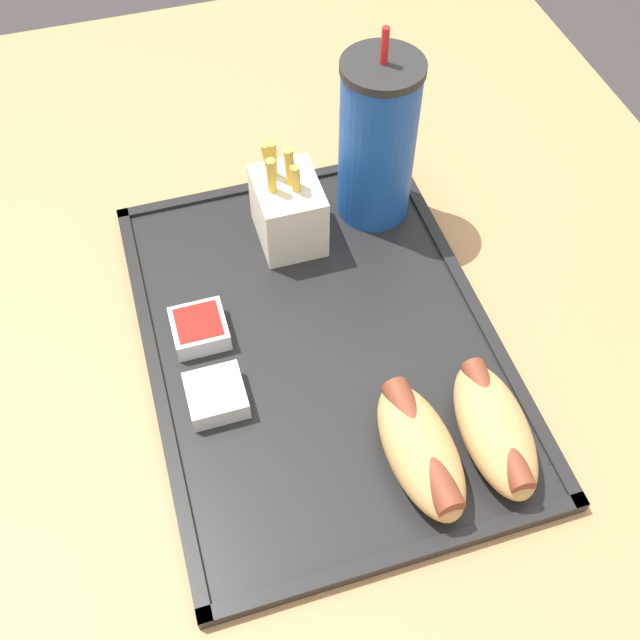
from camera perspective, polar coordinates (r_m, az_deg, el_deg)
ground_plane at (r=1.42m, az=-1.37°, el=-18.70°), size 8.00×8.00×0.00m
dining_table at (r=1.06m, az=-1.78°, el=-12.39°), size 1.15×0.97×0.76m
food_tray at (r=0.71m, az=0.00°, el=-1.67°), size 0.44×0.32×0.01m
soda_cup at (r=0.76m, az=4.39°, el=13.41°), size 0.08×0.08×0.21m
hot_dog_far at (r=0.64m, az=13.16°, el=-8.03°), size 0.13×0.06×0.05m
hot_dog_near at (r=0.62m, az=7.66°, el=-9.71°), size 0.13×0.06×0.05m
fries_carton at (r=0.76m, az=-2.48°, el=8.45°), size 0.08×0.06×0.11m
sauce_cup_mayo at (r=0.66m, az=-7.92°, el=-5.67°), size 0.05×0.05×0.02m
sauce_cup_ketchup at (r=0.71m, az=-9.21°, el=-0.46°), size 0.05×0.05×0.02m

